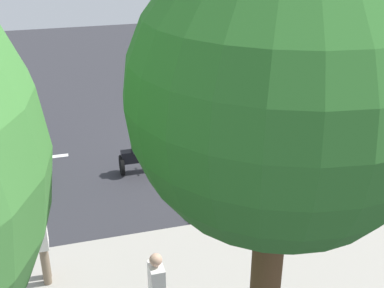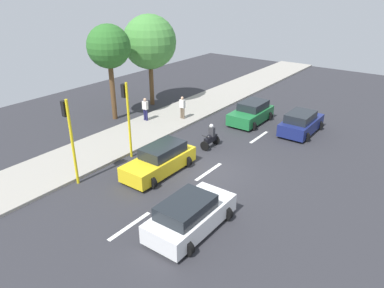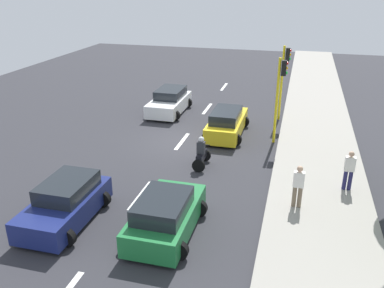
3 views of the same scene
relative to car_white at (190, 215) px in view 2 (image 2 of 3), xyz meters
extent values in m
cube|color=#2D2D33|center=(2.19, -4.64, -0.76)|extent=(40.00, 60.00, 0.10)
cube|color=#9E998E|center=(9.19, -4.64, -0.64)|extent=(4.00, 60.00, 0.15)
cube|color=white|center=(2.19, -16.64, -0.71)|extent=(0.20, 2.40, 0.01)
cube|color=white|center=(2.19, -10.64, -0.71)|extent=(0.20, 2.40, 0.01)
cube|color=white|center=(2.19, -4.64, -0.71)|extent=(0.20, 2.40, 0.01)
cube|color=white|center=(2.19, 1.36, -0.71)|extent=(0.20, 2.40, 0.01)
cube|color=white|center=(0.00, -0.08, -0.15)|extent=(1.87, 4.24, 0.80)
cube|color=#1E2328|center=(0.00, 0.26, 0.53)|extent=(1.57, 2.37, 0.56)
cylinder|color=black|center=(0.83, -1.48, -0.39)|extent=(0.64, 0.22, 0.64)
cylinder|color=black|center=(-0.83, -1.48, -0.39)|extent=(0.64, 0.22, 0.64)
cylinder|color=black|center=(0.83, 1.32, -0.39)|extent=(0.64, 0.22, 0.64)
cylinder|color=black|center=(-0.83, 1.32, -0.39)|extent=(0.64, 0.22, 0.64)
cube|color=navy|center=(0.30, -13.10, -0.15)|extent=(1.82, 3.92, 0.80)
cube|color=#1E2328|center=(0.30, -12.78, 0.53)|extent=(1.53, 2.19, 0.56)
cylinder|color=black|center=(1.10, -14.39, -0.39)|extent=(0.64, 0.22, 0.64)
cylinder|color=black|center=(-0.50, -14.39, -0.39)|extent=(0.64, 0.22, 0.64)
cylinder|color=black|center=(1.10, -11.81, -0.39)|extent=(0.64, 0.22, 0.64)
cylinder|color=black|center=(-0.50, -11.81, -0.39)|extent=(0.64, 0.22, 0.64)
cube|color=yellow|center=(4.31, -2.98, -0.15)|extent=(1.70, 4.42, 0.80)
cube|color=#1E2328|center=(4.31, -3.33, 0.53)|extent=(1.43, 2.48, 0.56)
cylinder|color=black|center=(3.57, -1.52, -0.39)|extent=(0.64, 0.22, 0.64)
cylinder|color=black|center=(5.05, -1.52, -0.39)|extent=(0.64, 0.22, 0.64)
cylinder|color=black|center=(3.57, -4.44, -0.39)|extent=(0.64, 0.22, 0.64)
cylinder|color=black|center=(5.05, -4.44, -0.39)|extent=(0.64, 0.22, 0.64)
cube|color=#1E7238|center=(4.01, -12.79, -0.15)|extent=(1.87, 3.91, 0.80)
cube|color=#1E2328|center=(4.01, -13.10, 0.53)|extent=(1.57, 2.19, 0.56)
cylinder|color=black|center=(3.19, -11.50, -0.39)|extent=(0.64, 0.22, 0.64)
cylinder|color=black|center=(4.84, -11.50, -0.39)|extent=(0.64, 0.22, 0.64)
cylinder|color=black|center=(3.19, -14.08, -0.39)|extent=(0.64, 0.22, 0.64)
cylinder|color=black|center=(4.84, -14.08, -0.39)|extent=(0.64, 0.22, 0.64)
cylinder|color=black|center=(3.94, -6.77, -0.41)|extent=(0.60, 0.10, 0.60)
cylinder|color=black|center=(3.94, -7.97, -0.41)|extent=(0.60, 0.10, 0.60)
cube|color=black|center=(3.94, -7.42, -0.16)|extent=(0.28, 1.10, 0.36)
sphere|color=black|center=(3.94, -7.22, 0.02)|extent=(0.32, 0.32, 0.32)
cylinder|color=black|center=(3.94, -6.87, 0.19)|extent=(0.55, 0.04, 0.04)
cube|color=#333338|center=(3.94, -7.52, 0.29)|extent=(0.36, 0.24, 0.60)
sphere|color=silver|center=(3.94, -7.47, 0.69)|extent=(0.26, 0.26, 0.26)
cylinder|color=#72604C|center=(8.20, -10.15, -0.14)|extent=(0.16, 0.16, 0.85)
cylinder|color=#72604C|center=(8.40, -10.15, -0.14)|extent=(0.16, 0.16, 0.85)
cube|color=silver|center=(8.30, -10.15, 0.59)|extent=(0.40, 0.24, 0.60)
sphere|color=tan|center=(8.30, -10.15, 1.02)|extent=(0.22, 0.22, 0.22)
cylinder|color=#1E1E4C|center=(10.14, -8.25, -0.14)|extent=(0.16, 0.16, 0.85)
cylinder|color=#1E1E4C|center=(10.34, -8.25, -0.14)|extent=(0.16, 0.16, 0.85)
cube|color=silver|center=(10.24, -8.25, 0.59)|extent=(0.40, 0.24, 0.60)
sphere|color=tan|center=(10.24, -8.25, 1.02)|extent=(0.22, 0.22, 0.22)
cylinder|color=yellow|center=(6.94, 0.38, 1.54)|extent=(0.14, 0.14, 4.50)
cube|color=black|center=(7.16, 0.38, 3.29)|extent=(0.24, 0.24, 0.76)
sphere|color=red|center=(7.28, 0.38, 3.53)|extent=(0.16, 0.16, 0.16)
sphere|color=#F2A50C|center=(7.28, 0.38, 3.29)|extent=(0.16, 0.16, 0.16)
sphere|color=green|center=(7.28, 0.38, 3.05)|extent=(0.16, 0.16, 0.16)
cylinder|color=yellow|center=(6.94, -3.47, 1.54)|extent=(0.14, 0.14, 4.50)
cube|color=black|center=(7.16, -3.47, 3.29)|extent=(0.24, 0.24, 0.76)
sphere|color=red|center=(7.28, -3.47, 3.53)|extent=(0.16, 0.16, 0.16)
sphere|color=#F2A50C|center=(7.28, -3.47, 3.29)|extent=(0.16, 0.16, 0.16)
sphere|color=green|center=(7.28, -3.47, 3.05)|extent=(0.16, 0.16, 0.16)
cylinder|color=brown|center=(12.64, -7.40, 1.44)|extent=(0.36, 0.36, 4.30)
sphere|color=#2D6B28|center=(12.64, -7.40, 4.66)|extent=(3.07, 3.07, 3.07)
cylinder|color=brown|center=(12.75, -11.71, 1.12)|extent=(0.36, 0.36, 3.66)
sphere|color=#478C3D|center=(12.75, -11.71, 4.44)|extent=(4.25, 4.25, 4.25)
camera|label=1|loc=(16.76, -9.46, 6.25)|focal=45.91mm
camera|label=2|loc=(-7.48, 9.95, 8.83)|focal=33.94mm
camera|label=3|loc=(7.95, -24.08, 7.55)|focal=38.15mm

